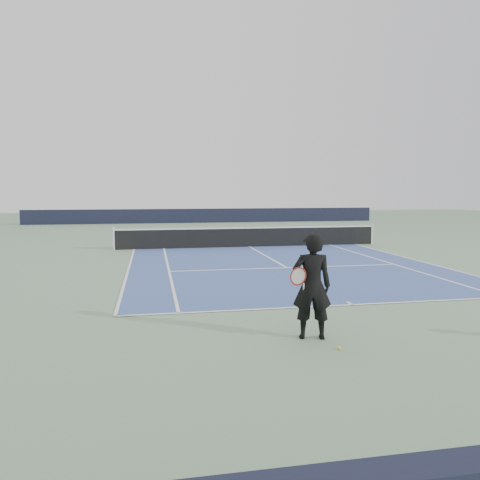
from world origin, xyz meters
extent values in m
plane|color=gray|center=(0.00, 0.00, 0.00)|extent=(80.00, 80.00, 0.00)
cube|color=#3D5491|center=(0.00, 0.00, 0.01)|extent=(10.97, 23.77, 0.01)
cylinder|color=silver|center=(-6.40, 0.00, 0.54)|extent=(0.10, 0.10, 1.07)
cylinder|color=silver|center=(6.40, 0.00, 0.54)|extent=(0.10, 0.10, 1.07)
cube|color=black|center=(0.00, 0.00, 0.46)|extent=(12.80, 0.03, 0.90)
cube|color=white|center=(0.00, 0.00, 0.93)|extent=(12.80, 0.04, 0.06)
cube|color=black|center=(0.00, 17.88, 0.60)|extent=(30.00, 0.25, 1.20)
imported|color=black|center=(-1.81, -14.08, 0.98)|extent=(0.83, 0.67, 1.96)
torus|color=#9D1D0D|center=(-2.09, -14.13, 1.18)|extent=(0.34, 0.18, 0.36)
cylinder|color=white|center=(-2.09, -14.13, 1.18)|extent=(0.29, 0.14, 0.32)
cylinder|color=white|center=(-1.97, -14.10, 0.92)|extent=(0.08, 0.13, 0.27)
sphere|color=yellow|center=(-1.55, -14.78, 0.03)|extent=(0.06, 0.06, 0.06)
camera|label=1|loc=(-4.67, -22.10, 2.71)|focal=35.00mm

